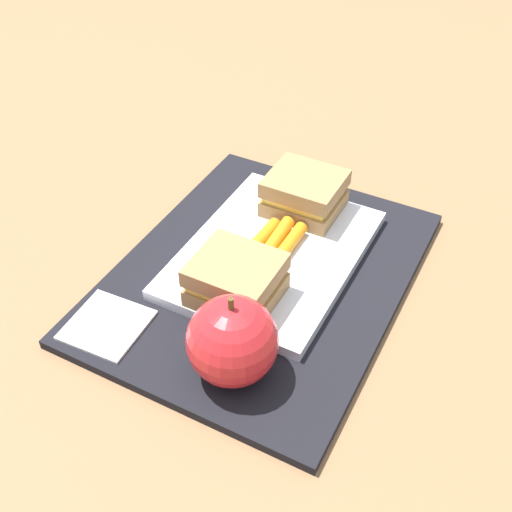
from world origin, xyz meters
TOP-DOWN VIEW (x-y plane):
  - ground_plane at (0.00, 0.00)m, footprint 2.40×2.40m
  - lunchbag_mat at (0.00, 0.00)m, footprint 0.36×0.28m
  - food_tray at (-0.03, 0.00)m, footprint 0.23×0.17m
  - sandwich_half_left at (-0.10, 0.00)m, footprint 0.07×0.08m
  - sandwich_half_right at (0.05, 0.00)m, footprint 0.07×0.08m
  - carrot_sticks_bundle at (-0.03, -0.00)m, footprint 0.08×0.04m
  - apple at (0.13, 0.04)m, footprint 0.08×0.08m
  - paper_napkin at (0.14, -0.10)m, footprint 0.07×0.07m

SIDE VIEW (x-z plane):
  - ground_plane at x=0.00m, z-range 0.00..0.00m
  - lunchbag_mat at x=0.00m, z-range 0.00..0.01m
  - paper_napkin at x=0.14m, z-range 0.01..0.01m
  - food_tray at x=-0.03m, z-range 0.01..0.02m
  - carrot_sticks_bundle at x=-0.03m, z-range 0.02..0.04m
  - sandwich_half_left at x=-0.10m, z-range 0.02..0.07m
  - sandwich_half_right at x=0.05m, z-range 0.02..0.07m
  - apple at x=0.13m, z-range 0.00..0.10m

